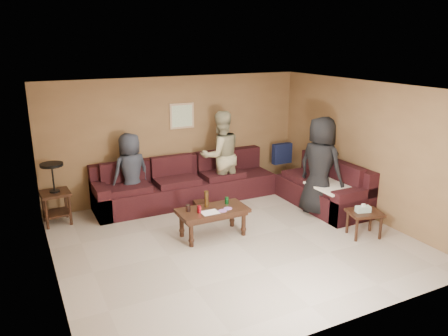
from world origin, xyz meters
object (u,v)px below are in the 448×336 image
end_table_left (55,192)px  side_table_right (364,215)px  person_middle (221,155)px  waste_bin (200,208)px  coffee_table (212,213)px  sectional_sofa (234,188)px  person_right (320,166)px  person_left (131,172)px

end_table_left → side_table_right: bearing=-32.4°
end_table_left → person_middle: size_ratio=0.61×
waste_bin → coffee_table: bearing=-101.3°
sectional_sofa → coffee_table: bearing=-131.3°
coffee_table → person_right: 2.28m
person_left → person_right: person_right is taller
side_table_right → person_middle: person_middle is taller
waste_bin → end_table_left: bearing=163.0°
person_middle → person_right: (1.27, -1.61, 0.02)m
waste_bin → person_middle: size_ratio=0.14×
sectional_sofa → side_table_right: sectional_sofa is taller
person_right → waste_bin: bearing=47.3°
side_table_right → waste_bin: side_table_right is taller
sectional_sofa → coffee_table: sectional_sofa is taller
waste_bin → person_middle: 1.26m
coffee_table → person_right: (2.22, 0.01, 0.52)m
sectional_sofa → waste_bin: (-0.84, -0.20, -0.20)m
waste_bin → person_middle: person_middle is taller
waste_bin → sectional_sofa: bearing=13.4°
sectional_sofa → side_table_right: size_ratio=7.33×
side_table_right → person_left: bearing=137.5°
coffee_table → person_middle: 1.94m
side_table_right → person_right: (-0.05, 1.15, 0.55)m
end_table_left → person_right: (4.50, -1.73, 0.35)m
coffee_table → waste_bin: coffee_table is taller
person_middle → waste_bin: bearing=40.4°
waste_bin → person_left: person_left is taller
sectional_sofa → waste_bin: bearing=-166.6°
end_table_left → side_table_right: end_table_left is taller
coffee_table → side_table_right: coffee_table is taller
person_left → person_right: size_ratio=0.82×
end_table_left → person_right: bearing=-21.0°
end_table_left → side_table_right: size_ratio=1.77×
end_table_left → person_left: 1.40m
end_table_left → person_left: bearing=0.3°
end_table_left → coffee_table: bearing=-37.3°
sectional_sofa → coffee_table: (-1.04, -1.18, 0.09)m
side_table_right → person_middle: 3.11m
coffee_table → side_table_right: size_ratio=1.84×
sectional_sofa → person_middle: size_ratio=2.54×
person_left → person_middle: (1.84, -0.13, 0.15)m
coffee_table → person_left: 1.99m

